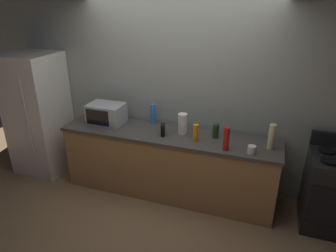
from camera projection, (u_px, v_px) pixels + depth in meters
The scene contains 14 objects.
ground_plane at pixel (158, 208), 3.92m from camera, with size 8.00×8.00×0.00m, color #93704C.
back_wall at pixel (178, 91), 4.08m from camera, with size 6.40×0.10×2.70m, color #9EA399.
counter_run at pixel (168, 163), 4.09m from camera, with size 2.84×0.64×0.90m.
refrigerator at pixel (39, 114), 4.53m from camera, with size 0.72×0.73×1.80m.
stove_range at pixel (332, 192), 3.48m from camera, with size 0.60×0.61×1.08m.
microwave at pixel (106, 114), 4.17m from camera, with size 0.48×0.35×0.27m.
paper_towel_roll at pixel (183, 124), 3.84m from camera, with size 0.12×0.12×0.27m, color white.
cordless_phone at pixel (163, 130), 3.82m from camera, with size 0.05×0.11×0.15m, color black.
bottle_spray_cleaner at pixel (153, 114), 4.15m from camera, with size 0.06×0.06×0.28m, color #338CE5.
bottle_wine at pixel (216, 131), 3.76m from camera, with size 0.08×0.08×0.18m, color #1E3F19.
bottle_hand_soap at pixel (272, 136), 3.47m from camera, with size 0.08×0.08×0.30m, color beige.
bottle_dish_soap at pixel (196, 133), 3.66m from camera, with size 0.07×0.07×0.21m, color orange.
bottle_hot_sauce at pixel (226, 138), 3.44m from camera, with size 0.07×0.07×0.28m, color red.
mug_white at pixel (252, 150), 3.40m from camera, with size 0.09×0.09×0.09m, color white.
Camera 1 is at (1.17, -2.95, 2.54)m, focal length 32.45 mm.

